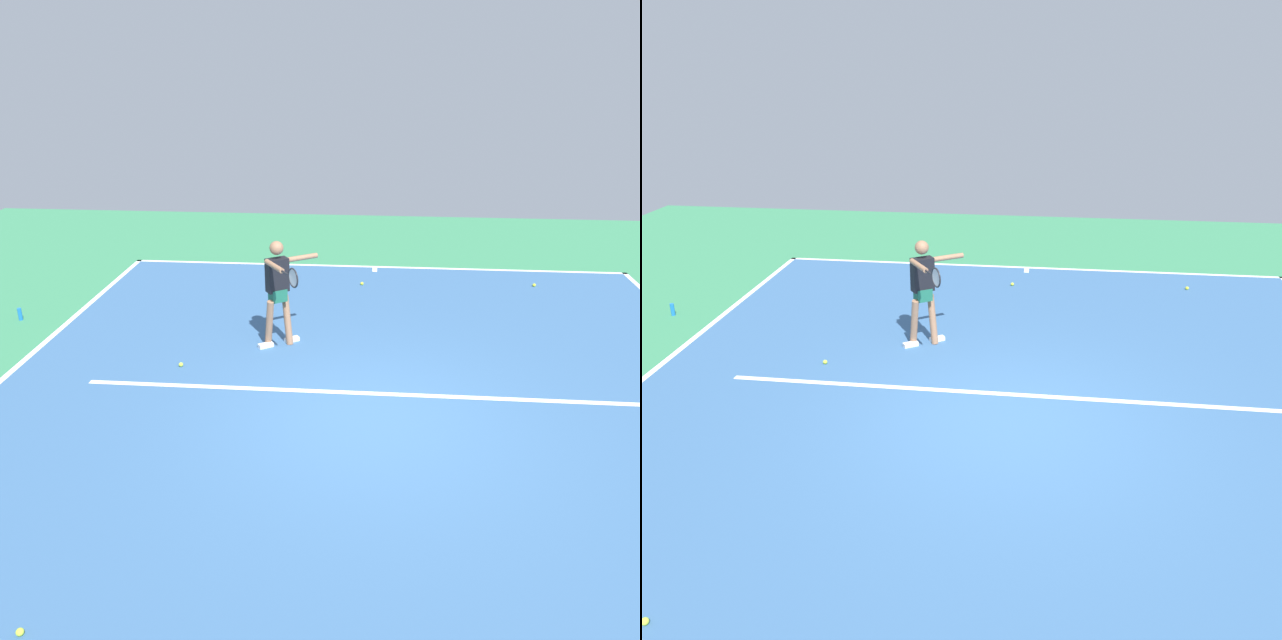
% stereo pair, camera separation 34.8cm
% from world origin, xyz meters
% --- Properties ---
extents(ground_plane, '(22.39, 22.39, 0.00)m').
position_xyz_m(ground_plane, '(0.00, 0.00, 0.00)').
color(ground_plane, '#388456').
extents(court_surface, '(10.74, 12.83, 0.00)m').
position_xyz_m(court_surface, '(0.00, 0.00, 0.00)').
color(court_surface, '#38608E').
rests_on(court_surface, ground_plane).
extents(court_line_baseline_near, '(10.74, 0.10, 0.01)m').
position_xyz_m(court_line_baseline_near, '(0.00, -6.37, 0.00)').
color(court_line_baseline_near, white).
rests_on(court_line_baseline_near, ground_plane).
extents(court_line_service, '(8.05, 0.10, 0.01)m').
position_xyz_m(court_line_service, '(0.00, -0.65, 0.00)').
color(court_line_service, white).
rests_on(court_line_service, ground_plane).
extents(court_line_centre_mark, '(0.10, 0.30, 0.01)m').
position_xyz_m(court_line_centre_mark, '(0.00, -6.17, 0.00)').
color(court_line_centre_mark, white).
rests_on(court_line_centre_mark, ground_plane).
extents(tennis_player, '(0.92, 1.38, 1.73)m').
position_xyz_m(tennis_player, '(1.49, -2.13, 0.99)').
color(tennis_player, '#9E7051').
rests_on(tennis_player, ground_plane).
extents(tennis_ball_near_player, '(0.07, 0.07, 0.07)m').
position_xyz_m(tennis_ball_near_player, '(2.87, -1.24, 0.03)').
color(tennis_ball_near_player, '#C6E53D').
rests_on(tennis_ball_near_player, ground_plane).
extents(tennis_ball_centre_court, '(0.07, 0.07, 0.07)m').
position_xyz_m(tennis_ball_centre_court, '(-3.20, -5.35, 0.03)').
color(tennis_ball_centre_court, yellow).
rests_on(tennis_ball_centre_court, ground_plane).
extents(tennis_ball_far_corner, '(0.07, 0.07, 0.07)m').
position_xyz_m(tennis_ball_far_corner, '(0.25, -5.14, 0.03)').
color(tennis_ball_far_corner, '#CCE033').
rests_on(tennis_ball_far_corner, ground_plane).
extents(tennis_ball_by_sideline, '(0.07, 0.07, 0.07)m').
position_xyz_m(tennis_ball_by_sideline, '(2.79, 3.59, 0.03)').
color(tennis_ball_by_sideline, '#C6E53D').
rests_on(tennis_ball_by_sideline, ground_plane).
extents(water_bottle, '(0.07, 0.07, 0.22)m').
position_xyz_m(water_bottle, '(6.19, -2.79, 0.11)').
color(water_bottle, blue).
rests_on(water_bottle, ground_plane).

